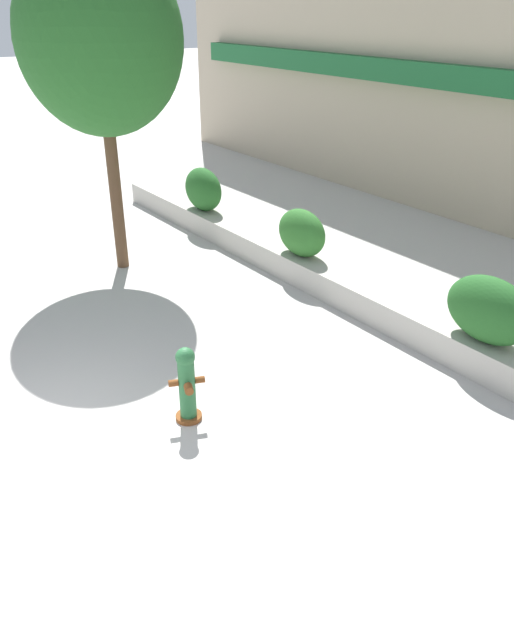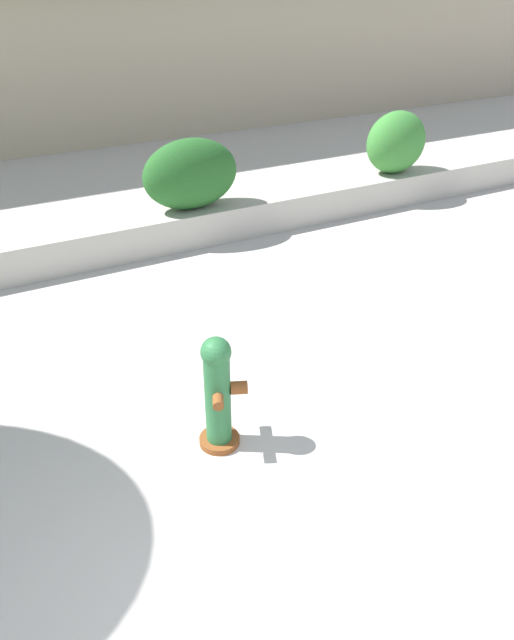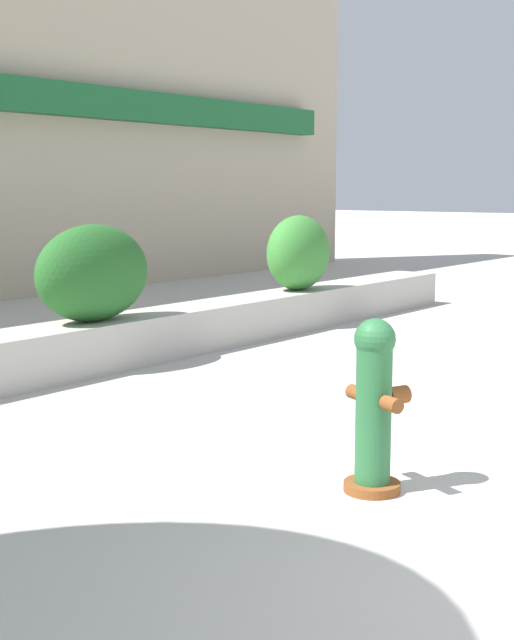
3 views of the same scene
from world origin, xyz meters
name	(u,v)px [view 2 (image 2 of 3)]	position (x,y,z in m)	size (l,w,h in m)	color
planter_wall_low	(48,251)	(0.00, 6.00, 0.25)	(18.00, 0.70, 0.50)	#B7B2A8
hedge_bush_2	(190,174)	(2.08, 6.00, 1.00)	(1.39, 0.69, 0.99)	#235B23
hedge_bush_3	(396,142)	(5.69, 6.00, 1.00)	(1.07, 0.70, 1.00)	#387F33
fire_hydrant	(218,392)	(0.61, 1.81, 0.55)	(0.48, 0.47, 1.08)	brown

